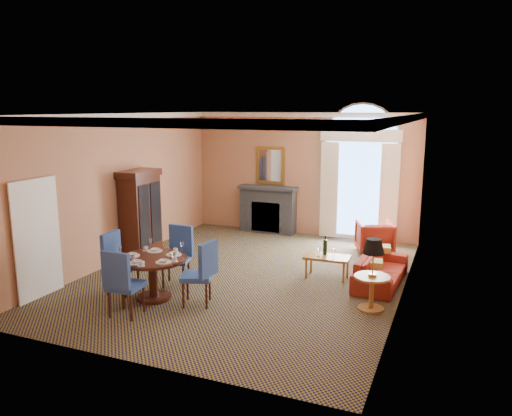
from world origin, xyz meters
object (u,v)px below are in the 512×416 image
at_px(coffee_table, 327,257).
at_px(side_table, 373,266).
at_px(dining_table, 153,268).
at_px(sofa, 381,270).
at_px(armchair, 375,237).
at_px(armoire, 141,216).

xyz_separation_m(coffee_table, side_table, (1.09, -1.28, 0.34)).
xyz_separation_m(dining_table, side_table, (3.63, 0.97, 0.19)).
bearing_deg(sofa, coffee_table, 97.82).
bearing_deg(dining_table, coffee_table, 41.48).
height_order(armchair, coffee_table, coffee_table).
height_order(armchair, side_table, side_table).
distance_m(dining_table, side_table, 3.76).
height_order(armoire, dining_table, armoire).
bearing_deg(sofa, side_table, -174.68).
distance_m(coffee_table, side_table, 1.71).
bearing_deg(armoire, side_table, -11.67).
height_order(dining_table, sofa, dining_table).
height_order(sofa, side_table, side_table).
relative_size(armchair, coffee_table, 0.91).
relative_size(armoire, side_table, 1.65).
xyz_separation_m(armchair, side_table, (0.50, -3.39, 0.39)).
bearing_deg(dining_table, sofa, 33.05).
bearing_deg(armoire, coffee_table, 2.44).
bearing_deg(side_table, armchair, 98.37).
bearing_deg(side_table, sofa, 92.10).
distance_m(sofa, coffee_table, 1.06).
relative_size(armoire, dining_table, 1.63).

